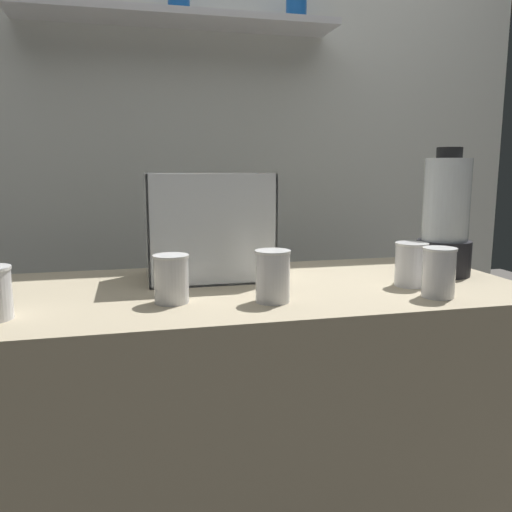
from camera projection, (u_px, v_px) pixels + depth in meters
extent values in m
cube|color=tan|center=(256.00, 445.00, 1.43)|extent=(1.40, 0.64, 0.90)
cube|color=silver|center=(210.00, 156.00, 2.04)|extent=(2.60, 0.04, 2.50)
cube|color=silver|center=(179.00, 18.00, 1.81)|extent=(1.14, 0.20, 0.02)
cylinder|color=#1959B2|center=(296.00, 5.00, 1.89)|extent=(0.08, 0.08, 0.11)
cube|color=white|center=(209.00, 276.00, 1.46)|extent=(0.34, 0.23, 0.01)
cube|color=white|center=(214.00, 231.00, 1.33)|extent=(0.34, 0.01, 0.29)
cube|color=white|center=(202.00, 222.00, 1.55)|extent=(0.34, 0.01, 0.29)
cube|color=white|center=(147.00, 228.00, 1.40)|extent=(0.01, 0.23, 0.29)
cube|color=white|center=(266.00, 225.00, 1.48)|extent=(0.01, 0.23, 0.29)
cone|color=orange|center=(218.00, 270.00, 1.46)|extent=(0.16, 0.04, 0.03)
cone|color=orange|center=(206.00, 271.00, 1.45)|extent=(0.16, 0.13, 0.02)
cone|color=orange|center=(217.00, 268.00, 1.48)|extent=(0.06, 0.16, 0.03)
cone|color=orange|center=(230.00, 268.00, 1.47)|extent=(0.18, 0.09, 0.03)
cone|color=orange|center=(214.00, 256.00, 1.46)|extent=(0.05, 0.17, 0.03)
cone|color=orange|center=(205.00, 260.00, 1.46)|extent=(0.11, 0.17, 0.03)
cone|color=orange|center=(225.00, 258.00, 1.46)|extent=(0.14, 0.10, 0.03)
cone|color=orange|center=(203.00, 258.00, 1.45)|extent=(0.16, 0.09, 0.03)
cone|color=orange|center=(196.00, 248.00, 1.41)|extent=(0.05, 0.16, 0.03)
cone|color=orange|center=(202.00, 246.00, 1.45)|extent=(0.17, 0.07, 0.03)
cone|color=orange|center=(209.00, 253.00, 1.46)|extent=(0.14, 0.13, 0.03)
cone|color=orange|center=(222.00, 246.00, 1.46)|extent=(0.07, 0.18, 0.03)
cylinder|color=black|center=(443.00, 258.00, 1.49)|extent=(0.15, 0.15, 0.10)
cylinder|color=silver|center=(447.00, 200.00, 1.47)|extent=(0.13, 0.13, 0.23)
cylinder|color=yellow|center=(445.00, 234.00, 1.48)|extent=(0.11, 0.11, 0.04)
cylinder|color=black|center=(450.00, 153.00, 1.44)|extent=(0.07, 0.07, 0.03)
cylinder|color=white|center=(171.00, 280.00, 1.18)|extent=(0.08, 0.08, 0.11)
cylinder|color=yellow|center=(172.00, 286.00, 1.19)|extent=(0.07, 0.07, 0.08)
cylinder|color=white|center=(171.00, 256.00, 1.17)|extent=(0.08, 0.08, 0.01)
cylinder|color=white|center=(274.00, 277.00, 1.19)|extent=(0.08, 0.08, 0.11)
cylinder|color=red|center=(274.00, 287.00, 1.19)|extent=(0.07, 0.07, 0.07)
cylinder|color=white|center=(274.00, 252.00, 1.18)|extent=(0.08, 0.08, 0.01)
cylinder|color=white|center=(411.00, 266.00, 1.35)|extent=(0.08, 0.08, 0.11)
cylinder|color=yellow|center=(411.00, 273.00, 1.36)|extent=(0.08, 0.08, 0.07)
cylinder|color=white|center=(412.00, 244.00, 1.34)|extent=(0.09, 0.09, 0.01)
cylinder|color=white|center=(439.00, 274.00, 1.23)|extent=(0.08, 0.08, 0.11)
cylinder|color=yellow|center=(438.00, 284.00, 1.24)|extent=(0.07, 0.07, 0.06)
cylinder|color=white|center=(440.00, 249.00, 1.22)|extent=(0.08, 0.08, 0.01)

